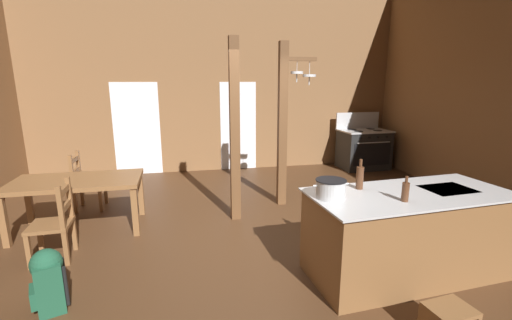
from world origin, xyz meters
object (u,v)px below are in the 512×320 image
Objects in this scene: stove_range at (363,149)px; bottle_short_on_counter at (405,191)px; backpack at (48,278)px; mixing_bowl_on_counter at (325,187)px; ladderback_chair_by_post at (86,182)px; ladderback_chair_near_window at (55,223)px; kitchen_island at (407,234)px; dining_table at (77,185)px; stockpot_on_counter at (331,189)px; bottle_tall_on_counter at (360,177)px.

bottle_short_on_counter is (-2.14, -4.62, 0.55)m from stove_range.
mixing_bowl_on_counter is (2.74, 0.14, 0.65)m from backpack.
stove_range reaches higher than ladderback_chair_by_post.
ladderback_chair_near_window is 1.04m from backpack.
stove_range reaches higher than kitchen_island.
kitchen_island reaches higher than backpack.
kitchen_island is 1.30× the size of dining_table.
ladderback_chair_by_post is 3.75× the size of bottle_short_on_counter.
stockpot_on_counter is at bearing -34.11° from dining_table.
bottle_tall_on_counter reaches higher than kitchen_island.
bottle_tall_on_counter is at bearing 1.82° from backpack.
bottle_tall_on_counter reaches higher than ladderback_chair_near_window.
ladderback_chair_near_window is at bearing -87.06° from ladderback_chair_by_post.
stockpot_on_counter is 2.06× the size of mixing_bowl_on_counter.
ladderback_chair_by_post is at bearing -165.14° from stove_range.
stove_range is 2.21× the size of backpack.
dining_table is 1.80× the size of ladderback_chair_by_post.
kitchen_island is at bearing 43.25° from bottle_short_on_counter.
ladderback_chair_near_window is 1.00× the size of ladderback_chair_by_post.
backpack is (0.34, -2.72, -0.14)m from ladderback_chair_by_post.
mixing_bowl_on_counter is at bearing -39.98° from ladderback_chair_by_post.
stove_range is at bearing 60.30° from bottle_tall_on_counter.
ladderback_chair_by_post is at bearing 142.85° from bottle_tall_on_counter.
bottle_tall_on_counter is (3.33, -1.76, 0.42)m from dining_table.
backpack is at bearing 174.01° from bottle_short_on_counter.
stove_range is (1.90, 4.39, 0.01)m from kitchen_island.
ladderback_chair_near_window reaches higher than dining_table.
stockpot_on_counter is (-0.91, 0.02, 0.56)m from kitchen_island.
dining_table is 9.41× the size of mixing_bowl_on_counter.
bottle_short_on_counter is (-0.24, -0.22, 0.57)m from kitchen_island.
ladderback_chair_near_window is (-5.74, -3.26, -0.03)m from stove_range.
kitchen_island is 4.30m from dining_table.
backpack is 2.82m from mixing_bowl_on_counter.
kitchen_island is 3.73× the size of backpack.
ladderback_chair_near_window is at bearing 103.92° from backpack.
backpack is 2.79m from stockpot_on_counter.
stockpot_on_counter is at bearing -20.78° from ladderback_chair_near_window.
dining_table is 0.88m from ladderback_chair_near_window.
bottle_tall_on_counter is at bearing -5.76° from mixing_bowl_on_counter.
kitchen_island is 1.07m from stockpot_on_counter.
stockpot_on_counter is at bearing -101.26° from mixing_bowl_on_counter.
dining_table is at bearing 149.82° from mixing_bowl_on_counter.
mixing_bowl_on_counter is at bearing 78.74° from stockpot_on_counter.
ladderback_chair_by_post is at bearing 97.07° from backpack.
stove_range is 0.77× the size of dining_table.
kitchen_island is at bearing -1.08° from stockpot_on_counter.
stove_range is 5.12m from bottle_short_on_counter.
ladderback_chair_by_post is 4.05m from mixing_bowl_on_counter.
stove_range is at bearing 57.36° from stockpot_on_counter.
backpack is at bearing 177.95° from kitchen_island.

